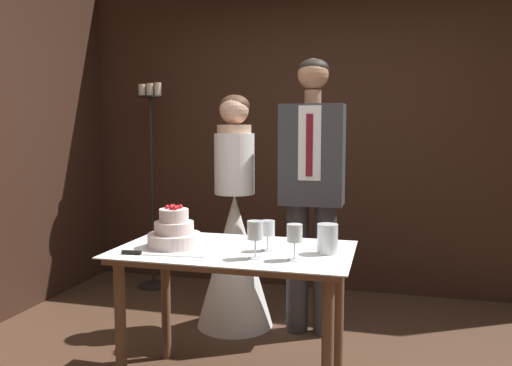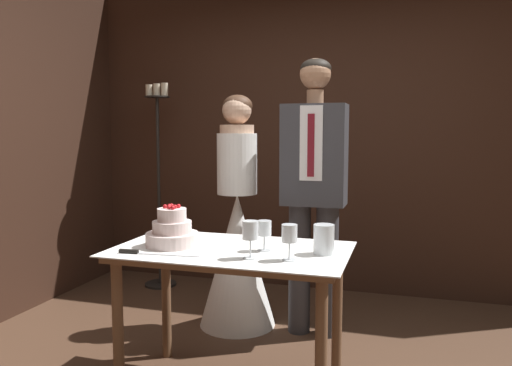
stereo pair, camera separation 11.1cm
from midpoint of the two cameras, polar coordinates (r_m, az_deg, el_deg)
wall_back at (r=4.39m, az=7.10°, el=5.78°), size 4.53×0.12×2.75m
cake_table at (r=2.64m, az=-3.69°, el=-9.77°), size 1.22×0.71×0.77m
tiered_cake at (r=2.69m, az=-10.51°, el=-5.56°), size 0.28×0.28×0.22m
cake_knife at (r=2.55m, az=-13.64°, el=-7.85°), size 0.42×0.06×0.02m
wine_glass_near at (r=2.37m, az=3.08°, el=-5.96°), size 0.07×0.07×0.17m
wine_glass_middle at (r=2.39m, az=-1.42°, el=-5.65°), size 0.08×0.08×0.18m
wine_glass_far at (r=2.55m, az=0.09°, el=-5.37°), size 0.07×0.07×0.16m
hurricane_candle at (r=2.52m, az=6.92°, el=-6.43°), size 0.10×0.10×0.15m
bride at (r=3.56m, az=-3.35°, el=-6.80°), size 0.54×0.54×1.63m
groom at (r=3.36m, az=5.47°, el=0.02°), size 0.42×0.25×1.86m
candle_stand at (r=4.49m, az=-12.49°, el=-0.50°), size 0.28×0.28×1.80m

